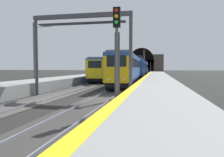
{
  "coord_description": "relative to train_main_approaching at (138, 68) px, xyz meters",
  "views": [
    {
      "loc": [
        -15.9,
        -3.9,
        2.49
      ],
      "look_at": [
        8.07,
        1.0,
        1.2
      ],
      "focal_mm": 34.57,
      "sensor_mm": 36.0,
      "label": 1
    }
  ],
  "objects": [
    {
      "name": "track_adjacent_line",
      "position": [
        -32.21,
        4.65,
        -2.34
      ],
      "size": [
        160.0,
        2.62,
        0.21
      ],
      "color": "#4C4742",
      "rests_on": "ground_plane"
    },
    {
      "name": "ground_plane",
      "position": [
        -32.21,
        0.0,
        -2.38
      ],
      "size": [
        320.0,
        320.0,
        0.0
      ],
      "primitive_type": "plane",
      "color": "black"
    },
    {
      "name": "catenary_mast_near",
      "position": [
        -23.44,
        11.09,
        1.79
      ],
      "size": [
        0.22,
        2.47,
        8.09
      ],
      "color": "#595B60",
      "rests_on": "ground_plane"
    },
    {
      "name": "track_main_line",
      "position": [
        -32.21,
        0.0,
        -2.34
      ],
      "size": [
        160.0,
        3.06,
        0.21
      ],
      "color": "#383533",
      "rests_on": "ground_plane"
    },
    {
      "name": "railway_signal_near",
      "position": [
        -36.84,
        -1.85,
        1.0
      ],
      "size": [
        0.39,
        0.38,
        5.63
      ],
      "rotation": [
        0.0,
        0.0,
        3.14
      ],
      "color": "#4C4C54",
      "rests_on": "ground_plane"
    },
    {
      "name": "train_main_approaching",
      "position": [
        0.0,
        0.0,
        0.0
      ],
      "size": [
        56.4,
        3.18,
        5.06
      ],
      "rotation": [
        0.0,
        0.0,
        3.17
      ],
      "color": "#264C99",
      "rests_on": "ground_plane"
    },
    {
      "name": "tunnel_portal",
      "position": [
        47.41,
        2.33,
        1.67
      ],
      "size": [
        2.17,
        18.81,
        10.89
      ],
      "color": "#51473D",
      "rests_on": "ground_plane"
    },
    {
      "name": "railway_signal_far",
      "position": [
        34.24,
        -1.85,
        0.27
      ],
      "size": [
        0.39,
        0.38,
        4.46
      ],
      "rotation": [
        0.0,
        0.0,
        3.14
      ],
      "color": "#38383D",
      "rests_on": "ground_plane"
    },
    {
      "name": "platform_right",
      "position": [
        -32.21,
        -4.08,
        -1.85
      ],
      "size": [
        112.0,
        4.0,
        1.08
      ],
      "primitive_type": "cube",
      "color": "gray",
      "rests_on": "ground_plane"
    },
    {
      "name": "train_adjacent_platform",
      "position": [
        -0.47,
        4.65,
        -0.15
      ],
      "size": [
        37.74,
        3.15,
        4.85
      ],
      "rotation": [
        0.0,
        0.0,
        3.16
      ],
      "color": "#264C99",
      "rests_on": "ground_plane"
    },
    {
      "name": "platform_right_edge_strip",
      "position": [
        -32.21,
        -2.33,
        -1.3
      ],
      "size": [
        112.0,
        0.5,
        0.01
      ],
      "primitive_type": "cube",
      "color": "yellow",
      "rests_on": "platform_right"
    },
    {
      "name": "overhead_signal_gantry",
      "position": [
        -30.66,
        2.33,
        2.9
      ],
      "size": [
        0.7,
        8.69,
        6.98
      ],
      "color": "#3F3F47",
      "rests_on": "ground_plane"
    },
    {
      "name": "platform_left",
      "position": [
        -32.21,
        8.73,
        -1.85
      ],
      "size": [
        112.0,
        4.0,
        1.08
      ],
      "primitive_type": "cube",
      "color": "gray",
      "rests_on": "ground_plane"
    },
    {
      "name": "railway_signal_mid",
      "position": [
        -10.4,
        -1.85,
        0.84
      ],
      "size": [
        0.39,
        0.38,
        5.53
      ],
      "rotation": [
        0.0,
        0.0,
        3.14
      ],
      "color": "#4C4C54",
      "rests_on": "ground_plane"
    }
  ]
}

